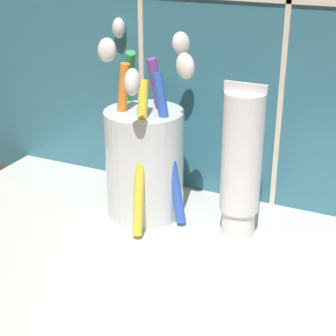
{
  "coord_description": "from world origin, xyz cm",
  "views": [
    {
      "loc": [
        13.11,
        -36.41,
        28.53
      ],
      "look_at": [
        -5.09,
        2.93,
        9.28
      ],
      "focal_mm": 60.0,
      "sensor_mm": 36.0,
      "label": 1
    }
  ],
  "objects": [
    {
      "name": "toothpaste_tube",
      "position": [
        0.24,
        7.34,
        9.02
      ],
      "size": [
        3.75,
        3.57,
        14.17
      ],
      "color": "white",
      "rests_on": "sink_counter"
    },
    {
      "name": "sink_counter",
      "position": [
        0.0,
        0.0,
        1.0
      ],
      "size": [
        58.54,
        29.13,
        2.0
      ],
      "primitive_type": "cube",
      "color": "silver",
      "rests_on": "ground"
    },
    {
      "name": "toothbrush_cup",
      "position": [
        -9.6,
        7.37,
        7.8
      ],
      "size": [
        12.92,
        14.21,
        17.86
      ],
      "color": "silver",
      "rests_on": "sink_counter"
    }
  ]
}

